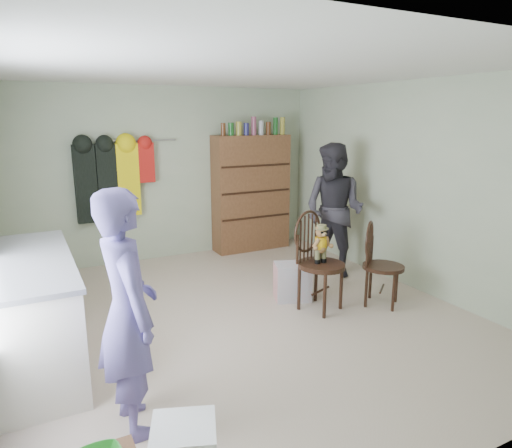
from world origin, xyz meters
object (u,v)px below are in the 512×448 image
counter (36,311)px  chair_front (317,254)px  dresser (251,192)px  chair_far (378,261)px

counter → chair_front: bearing=-2.8°
counter → chair_front: 2.78m
counter → chair_front: (2.78, -0.14, 0.15)m
chair_front → dresser: (0.42, 2.43, 0.29)m
dresser → chair_front: bearing=-99.9°
counter → chair_far: (3.45, -0.36, 0.04)m
chair_front → dresser: 2.49m
counter → chair_far: bearing=-5.9°
chair_front → dresser: dresser is taller
counter → chair_far: size_ratio=1.95×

